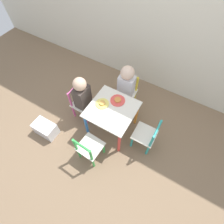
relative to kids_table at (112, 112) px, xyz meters
The scene contains 11 objects.
ground_plane 0.39m from the kids_table, ahead, with size 6.00×6.00×0.00m, color #7F664C.
kids_table is the anchor object (origin of this frame).
chair_pink 0.49m from the kids_table, behind, with size 0.26×0.26×0.50m.
chair_yellow 0.49m from the kids_table, 94.94° to the left, with size 0.28×0.28×0.50m.
chair_teal 0.49m from the kids_table, ahead, with size 0.26×0.26×0.50m.
chair_green 0.49m from the kids_table, 93.18° to the right, with size 0.27×0.27×0.50m.
child_left 0.41m from the kids_table, behind, with size 0.22×0.20×0.72m.
child_back 0.41m from the kids_table, 94.94° to the left, with size 0.21×0.22×0.74m.
plate_left 0.16m from the kids_table, behind, with size 0.16×0.16×0.03m.
plate_back 0.16m from the kids_table, 90.00° to the left, with size 0.18×0.18×0.03m.
storage_bin 0.92m from the kids_table, 145.28° to the right, with size 0.29×0.19×0.19m.
Camera 1 is at (0.57, -0.97, 2.13)m, focal length 28.00 mm.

